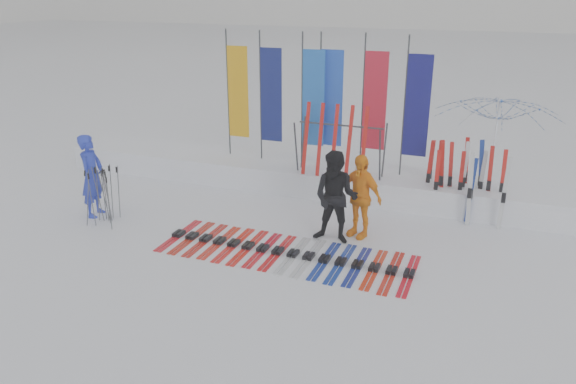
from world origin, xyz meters
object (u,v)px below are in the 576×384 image
at_px(tent_canopy, 492,150).
at_px(ski_rack, 340,142).
at_px(ski_row, 286,253).
at_px(person_blue, 92,176).
at_px(person_black, 336,198).
at_px(person_yellow, 360,196).

xyz_separation_m(tent_canopy, ski_rack, (-3.32, -0.99, 0.11)).
height_order(tent_canopy, ski_row, tent_canopy).
height_order(person_blue, tent_canopy, tent_canopy).
distance_m(person_black, tent_canopy, 4.33).
bearing_deg(tent_canopy, ski_rack, -163.43).
relative_size(person_blue, tent_canopy, 0.65).
distance_m(person_black, ski_rack, 2.50).
bearing_deg(person_yellow, ski_rack, 138.69).
xyz_separation_m(person_blue, person_black, (5.34, 0.61, 0.01)).
bearing_deg(ski_rack, person_blue, -147.72).
bearing_deg(person_blue, person_yellow, -90.74).
bearing_deg(ski_rack, person_black, -75.40).
bearing_deg(person_black, tent_canopy, 51.25).
xyz_separation_m(person_black, ski_row, (-0.69, -0.91, -0.89)).
bearing_deg(person_yellow, ski_row, -106.42).
distance_m(tent_canopy, ski_rack, 3.47).
height_order(person_yellow, ski_rack, ski_rack).
height_order(person_black, ski_rack, person_black).
xyz_separation_m(person_blue, person_yellow, (5.70, 1.04, -0.06)).
bearing_deg(ski_row, person_blue, 176.29).
xyz_separation_m(person_yellow, tent_canopy, (2.34, 2.93, 0.42)).
bearing_deg(ski_row, person_yellow, 51.78).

